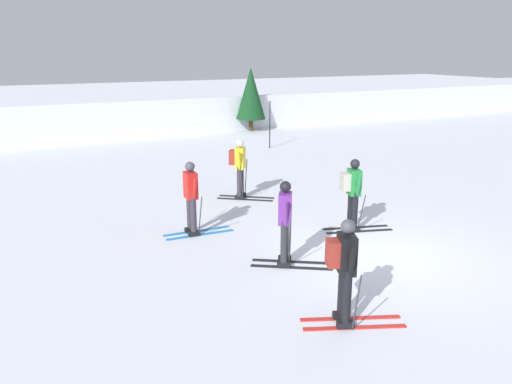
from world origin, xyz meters
The scene contains 9 objects.
ground_plane centered at (0.00, 0.00, 0.00)m, with size 120.00×120.00×0.00m, color white.
far_snow_ridge centered at (0.00, 19.75, 0.87)m, with size 80.00×6.02×1.75m, color white.
skier_red centered at (-3.11, 2.98, 0.92)m, with size 1.62×1.00×1.71m.
skier_yellow centered at (-0.89, 5.16, 0.95)m, with size 1.51×1.25×1.71m.
skier_green centered at (0.31, 1.56, 0.95)m, with size 1.64×0.96×1.71m.
skier_black centered at (-2.40, -1.82, 0.96)m, with size 1.62×0.97×1.71m.
skier_purple centered at (-2.07, 0.54, 0.92)m, with size 1.54×1.19×1.71m.
trail_marker_pole centered at (3.51, 11.55, 1.01)m, with size 0.04×0.04×2.02m, color black.
conifer_far_left centered at (4.90, 16.22, 1.93)m, with size 1.52×1.52×3.25m.
Camera 1 is at (-6.76, -7.49, 4.11)m, focal length 35.62 mm.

